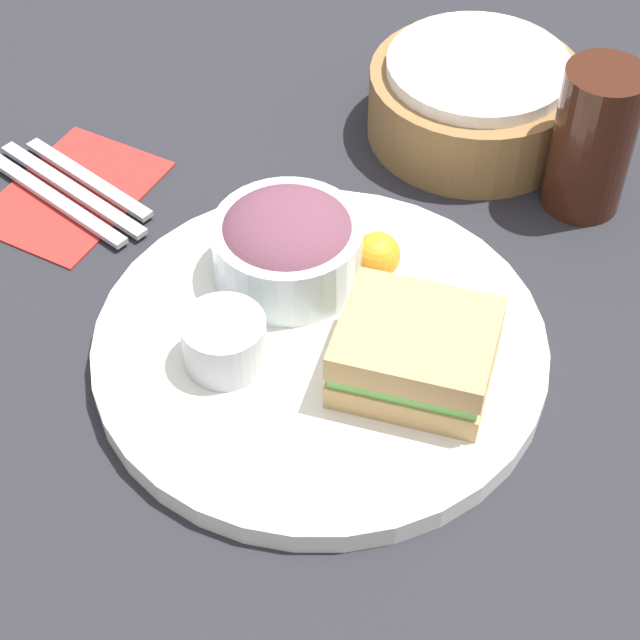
# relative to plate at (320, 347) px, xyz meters

# --- Properties ---
(ground_plane) EXTENTS (4.00, 4.00, 0.00)m
(ground_plane) POSITION_rel_plate_xyz_m (0.00, 0.00, -0.01)
(ground_plane) COLOR #232328
(plate) EXTENTS (0.33, 0.33, 0.02)m
(plate) POSITION_rel_plate_xyz_m (0.00, 0.00, 0.00)
(plate) COLOR white
(plate) RESTS_ON ground_plane
(sandwich) EXTENTS (0.12, 0.11, 0.05)m
(sandwich) POSITION_rel_plate_xyz_m (0.08, -0.00, 0.04)
(sandwich) COLOR tan
(sandwich) RESTS_ON plate
(salad_bowl) EXTENTS (0.11, 0.11, 0.06)m
(salad_bowl) POSITION_rel_plate_xyz_m (-0.05, 0.05, 0.04)
(salad_bowl) COLOR silver
(salad_bowl) RESTS_ON plate
(dressing_cup) EXTENTS (0.06, 0.06, 0.04)m
(dressing_cup) POSITION_rel_plate_xyz_m (-0.05, -0.05, 0.03)
(dressing_cup) COLOR #B7B7BC
(dressing_cup) RESTS_ON plate
(orange_wedge) EXTENTS (0.04, 0.04, 0.04)m
(orange_wedge) POSITION_rel_plate_xyz_m (0.01, 0.08, 0.03)
(orange_wedge) COLOR orange
(orange_wedge) RESTS_ON plate
(drink_glass) EXTENTS (0.07, 0.07, 0.13)m
(drink_glass) POSITION_rel_plate_xyz_m (0.11, 0.26, 0.06)
(drink_glass) COLOR #38190F
(drink_glass) RESTS_ON ground_plane
(bread_basket) EXTENTS (0.19, 0.19, 0.08)m
(bread_basket) POSITION_rel_plate_xyz_m (-0.01, 0.30, 0.03)
(bread_basket) COLOR olive
(bread_basket) RESTS_ON ground_plane
(napkin) EXTENTS (0.11, 0.15, 0.00)m
(napkin) POSITION_rel_plate_xyz_m (-0.27, 0.06, -0.01)
(napkin) COLOR #B22823
(napkin) RESTS_ON ground_plane
(fork) EXTENTS (0.17, 0.05, 0.01)m
(fork) POSITION_rel_plate_xyz_m (-0.28, 0.04, -0.00)
(fork) COLOR #B2B2B7
(fork) RESTS_ON napkin
(knife) EXTENTS (0.18, 0.05, 0.01)m
(knife) POSITION_rel_plate_xyz_m (-0.27, 0.06, -0.00)
(knife) COLOR #B2B2B7
(knife) RESTS_ON napkin
(spoon) EXTENTS (0.15, 0.04, 0.01)m
(spoon) POSITION_rel_plate_xyz_m (-0.27, 0.08, -0.00)
(spoon) COLOR #B2B2B7
(spoon) RESTS_ON napkin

